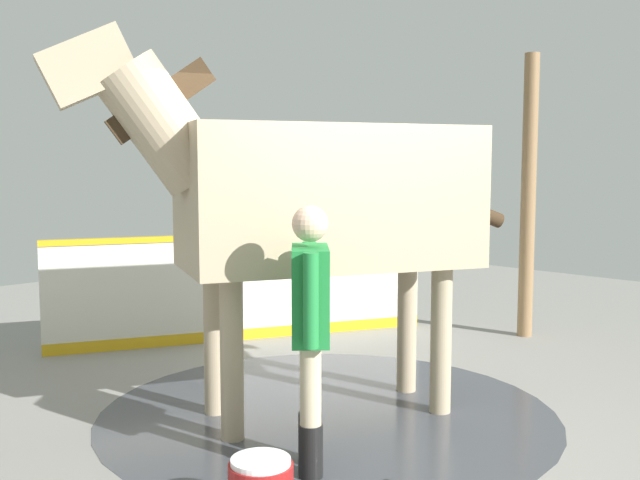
# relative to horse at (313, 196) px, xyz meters

# --- Properties ---
(ground_plane) EXTENTS (16.00, 16.00, 0.02)m
(ground_plane) POSITION_rel_horse_xyz_m (0.40, 0.13, -1.66)
(ground_plane) COLOR gray
(wet_patch) EXTENTS (3.47, 3.47, 0.00)m
(wet_patch) POSITION_rel_horse_xyz_m (0.05, 0.11, -1.65)
(wet_patch) COLOR #42444C
(wet_patch) RESTS_ON ground
(barrier_wall) EXTENTS (1.82, 3.77, 1.15)m
(barrier_wall) POSITION_rel_horse_xyz_m (-2.23, 1.17, -1.12)
(barrier_wall) COLOR silver
(barrier_wall) RESTS_ON ground
(roof_post_far) EXTENTS (0.16, 0.16, 3.06)m
(roof_post_far) POSITION_rel_horse_xyz_m (-0.17, 3.45, -0.12)
(roof_post_far) COLOR olive
(roof_post_far) RESTS_ON ground
(horse) EXTENTS (1.89, 3.27, 2.79)m
(horse) POSITION_rel_horse_xyz_m (0.00, 0.00, 0.00)
(horse) COLOR tan
(horse) RESTS_ON ground
(handler) EXTENTS (0.51, 0.49, 1.64)m
(handler) POSITION_rel_horse_xyz_m (0.70, -0.72, -0.71)
(handler) COLOR black
(handler) RESTS_ON ground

